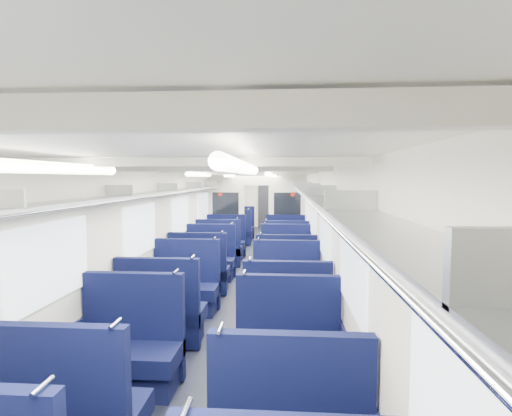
# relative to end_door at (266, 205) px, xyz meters

# --- Properties ---
(floor) EXTENTS (2.80, 18.00, 0.01)m
(floor) POSITION_rel_end_door_xyz_m (0.00, -8.94, -1.00)
(floor) COLOR black
(floor) RESTS_ON ground
(ceiling) EXTENTS (2.80, 18.00, 0.01)m
(ceiling) POSITION_rel_end_door_xyz_m (0.00, -8.94, 1.35)
(ceiling) COLOR white
(ceiling) RESTS_ON wall_left
(wall_left) EXTENTS (0.02, 18.00, 2.35)m
(wall_left) POSITION_rel_end_door_xyz_m (-1.40, -8.94, 0.18)
(wall_left) COLOR beige
(wall_left) RESTS_ON floor
(dado_left) EXTENTS (0.03, 17.90, 0.70)m
(dado_left) POSITION_rel_end_door_xyz_m (-1.39, -8.94, -0.65)
(dado_left) COLOR black
(dado_left) RESTS_ON floor
(wall_right) EXTENTS (0.02, 18.00, 2.35)m
(wall_right) POSITION_rel_end_door_xyz_m (1.40, -8.94, 0.18)
(wall_right) COLOR beige
(wall_right) RESTS_ON floor
(dado_right) EXTENTS (0.03, 17.90, 0.70)m
(dado_right) POSITION_rel_end_door_xyz_m (1.39, -8.94, -0.65)
(dado_right) COLOR black
(dado_right) RESTS_ON floor
(wall_far) EXTENTS (2.80, 0.02, 2.35)m
(wall_far) POSITION_rel_end_door_xyz_m (0.00, 0.06, 0.18)
(wall_far) COLOR beige
(wall_far) RESTS_ON floor
(luggage_rack_left) EXTENTS (0.36, 17.40, 0.18)m
(luggage_rack_left) POSITION_rel_end_door_xyz_m (-1.21, -8.94, 0.97)
(luggage_rack_left) COLOR #B2B5BA
(luggage_rack_left) RESTS_ON wall_left
(luggage_rack_right) EXTENTS (0.36, 17.40, 0.18)m
(luggage_rack_right) POSITION_rel_end_door_xyz_m (1.21, -8.94, 0.97)
(luggage_rack_right) COLOR #B2B5BA
(luggage_rack_right) RESTS_ON wall_right
(windows) EXTENTS (2.78, 15.60, 0.75)m
(windows) POSITION_rel_end_door_xyz_m (0.00, -9.40, 0.42)
(windows) COLOR white
(windows) RESTS_ON wall_left
(ceiling_fittings) EXTENTS (2.70, 16.06, 0.11)m
(ceiling_fittings) POSITION_rel_end_door_xyz_m (0.00, -9.20, 1.29)
(ceiling_fittings) COLOR silver
(ceiling_fittings) RESTS_ON ceiling
(end_door) EXTENTS (0.75, 0.06, 2.00)m
(end_door) POSITION_rel_end_door_xyz_m (0.00, 0.00, 0.00)
(end_door) COLOR black
(end_door) RESTS_ON floor
(bulkhead) EXTENTS (2.80, 0.10, 2.35)m
(bulkhead) POSITION_rel_end_door_xyz_m (-0.00, -6.48, 0.23)
(bulkhead) COLOR silver
(bulkhead) RESTS_ON floor
(seat_6) EXTENTS (1.10, 0.61, 1.22)m
(seat_6) POSITION_rel_end_door_xyz_m (-0.83, -13.71, -0.62)
(seat_6) COLOR #0B1038
(seat_6) RESTS_ON floor
(seat_7) EXTENTS (1.10, 0.61, 1.22)m
(seat_7) POSITION_rel_end_door_xyz_m (0.83, -13.69, -0.62)
(seat_7) COLOR #0B1038
(seat_7) RESTS_ON floor
(seat_8) EXTENTS (1.10, 0.61, 1.22)m
(seat_8) POSITION_rel_end_door_xyz_m (-0.83, -12.62, -0.62)
(seat_8) COLOR #0B1038
(seat_8) RESTS_ON floor
(seat_9) EXTENTS (1.10, 0.61, 1.22)m
(seat_9) POSITION_rel_end_door_xyz_m (0.83, -12.69, -0.62)
(seat_9) COLOR #0B1038
(seat_9) RESTS_ON floor
(seat_10) EXTENTS (1.10, 0.61, 1.22)m
(seat_10) POSITION_rel_end_door_xyz_m (-0.83, -11.35, -0.62)
(seat_10) COLOR #0B1038
(seat_10) RESTS_ON floor
(seat_11) EXTENTS (1.10, 0.61, 1.22)m
(seat_11) POSITION_rel_end_door_xyz_m (0.83, -11.36, -0.62)
(seat_11) COLOR #0B1038
(seat_11) RESTS_ON floor
(seat_12) EXTENTS (1.10, 0.61, 1.22)m
(seat_12) POSITION_rel_end_door_xyz_m (-0.83, -10.28, -0.62)
(seat_12) COLOR #0B1038
(seat_12) RESTS_ON floor
(seat_13) EXTENTS (1.10, 0.61, 1.22)m
(seat_13) POSITION_rel_end_door_xyz_m (0.83, -10.43, -0.62)
(seat_13) COLOR #0B1038
(seat_13) RESTS_ON floor
(seat_14) EXTENTS (1.10, 0.61, 1.22)m
(seat_14) POSITION_rel_end_door_xyz_m (-0.83, -9.20, -0.62)
(seat_14) COLOR #0B1038
(seat_14) RESTS_ON floor
(seat_15) EXTENTS (1.10, 0.61, 1.22)m
(seat_15) POSITION_rel_end_door_xyz_m (0.83, -9.08, -0.62)
(seat_15) COLOR #0B1038
(seat_15) RESTS_ON floor
(seat_16) EXTENTS (1.10, 0.61, 1.22)m
(seat_16) POSITION_rel_end_door_xyz_m (-0.83, -7.92, -0.62)
(seat_16) COLOR #0B1038
(seat_16) RESTS_ON floor
(seat_17) EXTENTS (1.10, 0.61, 1.22)m
(seat_17) POSITION_rel_end_door_xyz_m (0.83, -8.12, -0.62)
(seat_17) COLOR #0B1038
(seat_17) RESTS_ON floor
(seat_18) EXTENTS (1.10, 0.61, 1.22)m
(seat_18) POSITION_rel_end_door_xyz_m (-0.83, -6.89, -0.62)
(seat_18) COLOR #0B1038
(seat_18) RESTS_ON floor
(seat_19) EXTENTS (1.10, 0.61, 1.22)m
(seat_19) POSITION_rel_end_door_xyz_m (0.83, -6.87, -0.62)
(seat_19) COLOR #0B1038
(seat_19) RESTS_ON floor
(seat_20) EXTENTS (1.10, 0.61, 1.22)m
(seat_20) POSITION_rel_end_door_xyz_m (-0.83, -4.77, -0.62)
(seat_20) COLOR #0B1038
(seat_20) RESTS_ON floor
(seat_21) EXTENTS (1.10, 0.61, 1.22)m
(seat_21) POSITION_rel_end_door_xyz_m (0.83, -4.83, -0.62)
(seat_21) COLOR #0B1038
(seat_21) RESTS_ON floor
(seat_22) EXTENTS (1.10, 0.61, 1.22)m
(seat_22) POSITION_rel_end_door_xyz_m (-0.83, -3.68, -0.62)
(seat_22) COLOR #0B1038
(seat_22) RESTS_ON floor
(seat_23) EXTENTS (1.10, 0.61, 1.22)m
(seat_23) POSITION_rel_end_door_xyz_m (0.83, -3.71, -0.62)
(seat_23) COLOR #0B1038
(seat_23) RESTS_ON floor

